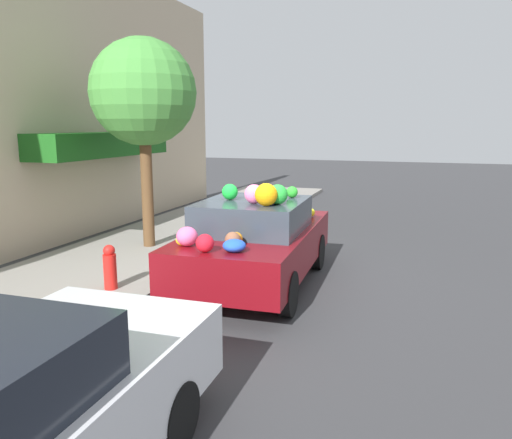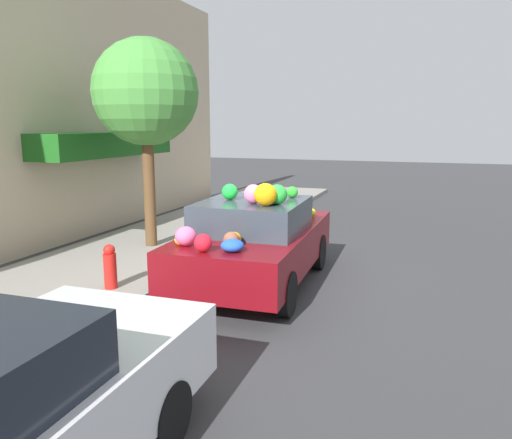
# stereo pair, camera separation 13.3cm
# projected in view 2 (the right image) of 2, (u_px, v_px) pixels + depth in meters

# --- Properties ---
(ground_plane) EXTENTS (60.00, 60.00, 0.00)m
(ground_plane) POSITION_uv_depth(u_px,v_px,m) (246.00, 283.00, 8.39)
(ground_plane) COLOR #38383A
(sidewalk_curb) EXTENTS (24.00, 3.20, 0.12)m
(sidewalk_curb) POSITION_uv_depth(u_px,v_px,m) (111.00, 265.00, 9.28)
(sidewalk_curb) COLOR gray
(sidewalk_curb) RESTS_ON ground
(building_facade) EXTENTS (18.00, 1.20, 6.38)m
(building_facade) POSITION_uv_depth(u_px,v_px,m) (9.00, 98.00, 9.56)
(building_facade) COLOR #C6B293
(building_facade) RESTS_ON ground
(street_tree) EXTENTS (2.13, 2.13, 4.21)m
(street_tree) POSITION_uv_depth(u_px,v_px,m) (146.00, 94.00, 9.96)
(street_tree) COLOR brown
(street_tree) RESTS_ON sidewalk_curb
(fire_hydrant) EXTENTS (0.20, 0.20, 0.70)m
(fire_hydrant) POSITION_uv_depth(u_px,v_px,m) (110.00, 267.00, 7.71)
(fire_hydrant) COLOR red
(fire_hydrant) RESTS_ON sidewalk_curb
(art_car) EXTENTS (3.99, 1.95, 1.77)m
(art_car) POSITION_uv_depth(u_px,v_px,m) (255.00, 240.00, 8.15)
(art_car) COLOR maroon
(art_car) RESTS_ON ground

